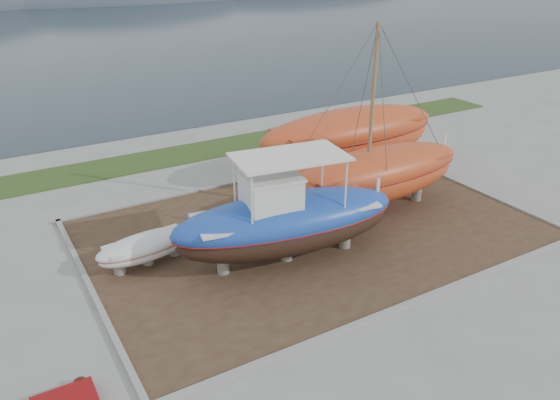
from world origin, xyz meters
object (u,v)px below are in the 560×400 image
orange_sailboat (380,123)px  orange_bare_hull (349,143)px  white_dinghy (147,250)px  blue_caique (287,210)px

orange_sailboat → orange_bare_hull: 5.15m
orange_sailboat → orange_bare_hull: orange_sailboat is taller
orange_bare_hull → white_dinghy: bearing=-163.5°
white_dinghy → blue_caique: bearing=-34.4°
white_dinghy → orange_sailboat: 10.68m
blue_caique → orange_bare_hull: size_ratio=0.83×
white_dinghy → orange_bare_hull: (11.82, 3.37, 1.12)m
white_dinghy → orange_sailboat: size_ratio=0.42×
blue_caique → orange_sailboat: bearing=23.9°
white_dinghy → orange_bare_hull: bearing=8.7°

